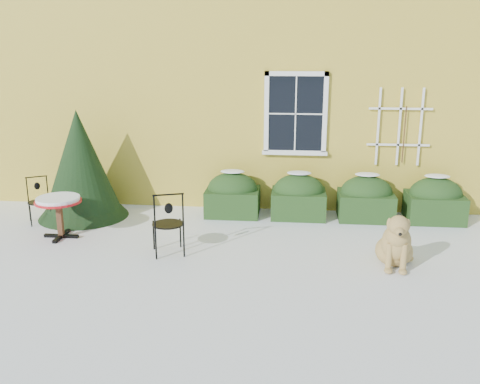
# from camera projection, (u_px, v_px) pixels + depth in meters

# --- Properties ---
(ground) EXTENTS (80.00, 80.00, 0.00)m
(ground) POSITION_uv_depth(u_px,v_px,m) (234.00, 265.00, 8.23)
(ground) COLOR white
(ground) RESTS_ON ground
(house) EXTENTS (12.40, 8.40, 6.40)m
(house) POSITION_uv_depth(u_px,v_px,m) (262.00, 47.00, 14.08)
(house) COLOR gold
(house) RESTS_ON ground
(hedge_row) EXTENTS (4.95, 0.80, 0.91)m
(hedge_row) POSITION_uv_depth(u_px,v_px,m) (332.00, 198.00, 10.41)
(hedge_row) COLOR #183213
(hedge_row) RESTS_ON ground
(evergreen_shrub) EXTENTS (1.74, 1.74, 2.11)m
(evergreen_shrub) POSITION_uv_depth(u_px,v_px,m) (81.00, 175.00, 10.35)
(evergreen_shrub) COLOR black
(evergreen_shrub) RESTS_ON ground
(bistro_table) EXTENTS (0.80, 0.80, 0.74)m
(bistro_table) POSITION_uv_depth(u_px,v_px,m) (58.00, 204.00, 9.26)
(bistro_table) COLOR black
(bistro_table) RESTS_ON ground
(patio_chair_near) EXTENTS (0.60, 0.60, 1.06)m
(patio_chair_near) POSITION_uv_depth(u_px,v_px,m) (168.00, 223.00, 8.54)
(patio_chair_near) COLOR black
(patio_chair_near) RESTS_ON ground
(patio_chair_far) EXTENTS (0.52, 0.52, 0.87)m
(patio_chair_far) POSITION_uv_depth(u_px,v_px,m) (39.00, 200.00, 10.13)
(patio_chair_far) COLOR black
(patio_chair_far) RESTS_ON ground
(dog) EXTENTS (0.63, 1.00, 0.91)m
(dog) POSITION_uv_depth(u_px,v_px,m) (396.00, 244.00, 8.08)
(dog) COLOR tan
(dog) RESTS_ON ground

